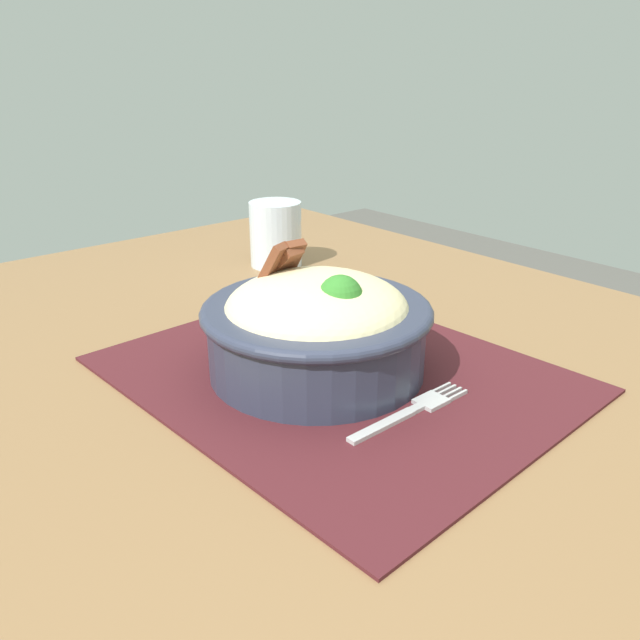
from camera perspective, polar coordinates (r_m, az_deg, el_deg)
table at (r=0.63m, az=1.63°, el=-12.23°), size 1.19×0.88×0.77m
placemat at (r=0.61m, az=1.47°, el=-4.78°), size 0.41×0.35×0.00m
bowl at (r=0.59m, az=-0.00°, el=-0.27°), size 0.23×0.23×0.12m
fork at (r=0.55m, az=8.28°, el=-7.86°), size 0.02×0.13×0.00m
drinking_glass at (r=0.92m, az=-3.93°, el=7.25°), size 0.07×0.07×0.09m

